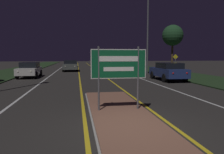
# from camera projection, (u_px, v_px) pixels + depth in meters

# --- Properties ---
(ground_plane) EXTENTS (160.00, 160.00, 0.00)m
(ground_plane) POSITION_uv_depth(u_px,v_px,m) (132.00, 130.00, 6.02)
(ground_plane) COLOR #282623
(median_island) EXTENTS (2.12, 7.78, 0.10)m
(median_island) POSITION_uv_depth(u_px,v_px,m) (119.00, 111.00, 7.90)
(median_island) COLOR #999993
(median_island) RESTS_ON ground_plane
(verge_left) EXTENTS (5.00, 100.00, 0.08)m
(verge_left) POSITION_uv_depth(u_px,v_px,m) (4.00, 74.00, 24.18)
(verge_left) COLOR #1E3319
(verge_left) RESTS_ON ground_plane
(verge_right) EXTENTS (5.00, 100.00, 0.08)m
(verge_right) POSITION_uv_depth(u_px,v_px,m) (166.00, 72.00, 27.18)
(verge_right) COLOR #1E3319
(verge_right) RESTS_ON ground_plane
(centre_line_yellow_left) EXTENTS (0.12, 70.00, 0.01)m
(centre_line_yellow_left) POSITION_uv_depth(u_px,v_px,m) (79.00, 71.00, 30.40)
(centre_line_yellow_left) COLOR gold
(centre_line_yellow_left) RESTS_ON ground_plane
(centre_line_yellow_right) EXTENTS (0.12, 70.00, 0.01)m
(centre_line_yellow_right) POSITION_uv_depth(u_px,v_px,m) (97.00, 70.00, 30.79)
(centre_line_yellow_right) COLOR gold
(centre_line_yellow_right) RESTS_ON ground_plane
(lane_line_white_left) EXTENTS (0.12, 70.00, 0.01)m
(lane_line_white_left) POSITION_uv_depth(u_px,v_px,m) (57.00, 71.00, 29.93)
(lane_line_white_left) COLOR silver
(lane_line_white_left) RESTS_ON ground_plane
(lane_line_white_right) EXTENTS (0.12, 70.00, 0.01)m
(lane_line_white_right) POSITION_uv_depth(u_px,v_px,m) (117.00, 70.00, 31.26)
(lane_line_white_right) COLOR silver
(lane_line_white_right) RESTS_ON ground_plane
(edge_line_white_left) EXTENTS (0.10, 70.00, 0.01)m
(edge_line_white_left) POSITION_uv_depth(u_px,v_px,m) (34.00, 71.00, 29.46)
(edge_line_white_left) COLOR silver
(edge_line_white_left) RESTS_ON ground_plane
(edge_line_white_right) EXTENTS (0.10, 70.00, 0.01)m
(edge_line_white_right) POSITION_uv_depth(u_px,v_px,m) (137.00, 70.00, 31.73)
(edge_line_white_right) COLOR silver
(edge_line_white_right) RESTS_ON ground_plane
(highway_sign) EXTENTS (1.98, 0.07, 2.27)m
(highway_sign) POSITION_uv_depth(u_px,v_px,m) (119.00, 66.00, 7.74)
(highway_sign) COLOR #56565B
(highway_sign) RESTS_ON median_island
(streetlight_right_near) EXTENTS (0.64, 0.64, 9.61)m
(streetlight_right_near) POSITION_uv_depth(u_px,v_px,m) (148.00, 14.00, 24.85)
(streetlight_right_near) COLOR #56565B
(streetlight_right_near) RESTS_ON ground_plane
(car_receding_0) EXTENTS (1.89, 4.45, 1.47)m
(car_receding_0) POSITION_uv_depth(u_px,v_px,m) (168.00, 71.00, 18.15)
(car_receding_0) COLOR navy
(car_receding_0) RESTS_ON ground_plane
(car_receding_1) EXTENTS (1.84, 4.67, 1.52)m
(car_receding_1) POSITION_uv_depth(u_px,v_px,m) (105.00, 65.00, 30.19)
(car_receding_1) COLOR #4C514C
(car_receding_1) RESTS_ON ground_plane
(car_approaching_0) EXTENTS (1.84, 4.07, 1.44)m
(car_approaching_0) POSITION_uv_depth(u_px,v_px,m) (30.00, 69.00, 20.63)
(car_approaching_0) COLOR silver
(car_approaching_0) RESTS_ON ground_plane
(car_approaching_1) EXTENTS (2.02, 4.44, 1.46)m
(car_approaching_1) POSITION_uv_depth(u_px,v_px,m) (71.00, 65.00, 29.39)
(car_approaching_1) COLOR #4C514C
(car_approaching_1) RESTS_ON ground_plane
(warning_sign) EXTENTS (0.60, 0.06, 2.15)m
(warning_sign) POSITION_uv_depth(u_px,v_px,m) (175.00, 62.00, 24.46)
(warning_sign) COLOR #56565B
(warning_sign) RESTS_ON verge_right
(roadside_palm_right) EXTENTS (2.49, 2.49, 5.66)m
(roadside_palm_right) POSITION_uv_depth(u_px,v_px,m) (173.00, 36.00, 26.12)
(roadside_palm_right) COLOR #4C3823
(roadside_palm_right) RESTS_ON verge_right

